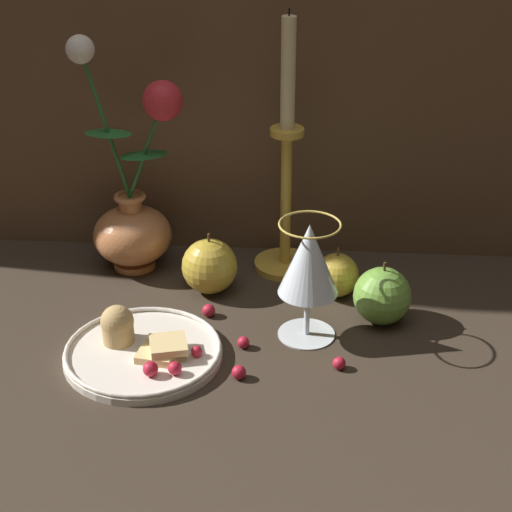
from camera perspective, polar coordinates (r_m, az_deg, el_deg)
ground_plane at (r=1.17m, az=-0.65°, el=-4.89°), size 2.40×2.40×0.00m
vase at (r=1.30m, az=-8.15°, el=2.94°), size 0.16×0.12×0.36m
plate_with_pastries at (r=1.12m, az=-7.71°, el=-6.11°), size 0.21×0.21×0.06m
wine_glass at (r=1.11m, az=3.53°, el=-0.51°), size 0.08×0.08×0.17m
candlestick at (r=1.26m, az=2.02°, el=4.77°), size 0.09×0.09×0.39m
apple_beside_vase at (r=1.24m, az=5.41°, el=-1.27°), size 0.06×0.06×0.08m
apple_near_glass at (r=1.24m, az=-3.12°, el=-0.69°), size 0.08×0.08×0.09m
apple_at_table_edge at (r=1.18m, az=8.41°, el=-2.65°), size 0.08×0.08×0.09m
berry_near_plate at (r=1.07m, az=-1.16°, el=-7.76°), size 0.02×0.02×0.02m
berry_front_center at (r=1.13m, az=-0.94°, el=-5.78°), size 0.02×0.02×0.02m
berry_by_glass_stem at (r=1.20m, az=-3.17°, el=-3.65°), size 0.02×0.02×0.02m
berry_under_candlestick at (r=1.10m, az=5.57°, el=-7.13°), size 0.02×0.02×0.02m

